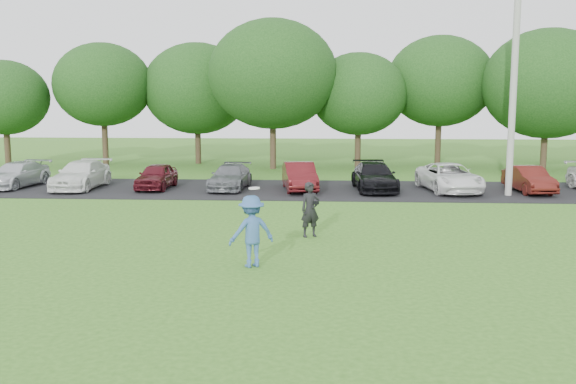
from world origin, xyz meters
TOP-DOWN VIEW (x-y plane):
  - ground at (0.00, 0.00)m, footprint 100.00×100.00m
  - parking_lot at (0.00, 13.00)m, footprint 32.00×6.50m
  - utility_pole at (8.87, 11.75)m, footprint 0.28×0.28m
  - frisbee_player at (-0.66, -0.37)m, footprint 1.32×1.10m
  - camera_bystander at (0.69, 3.15)m, footprint 0.71×0.62m
  - parked_cars at (0.43, 12.83)m, footprint 28.75×4.71m
  - tree_row at (1.51, 22.76)m, footprint 42.39×9.85m

SIDE VIEW (x-z plane):
  - ground at x=0.00m, z-range 0.00..0.00m
  - parking_lot at x=0.00m, z-range 0.00..0.03m
  - parked_cars at x=0.43m, z-range 0.01..1.25m
  - camera_bystander at x=0.69m, z-range 0.00..1.65m
  - frisbee_player at x=-0.66m, z-range -0.10..1.88m
  - tree_row at x=1.51m, z-range 0.59..9.23m
  - utility_pole at x=8.87m, z-range 0.00..10.86m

